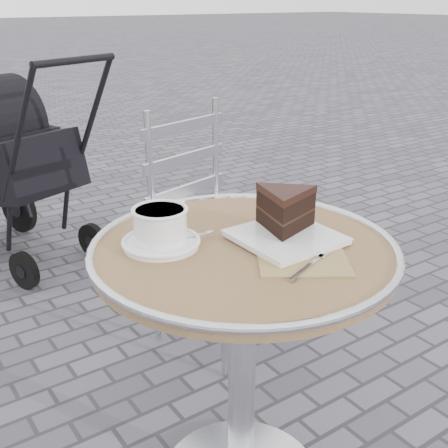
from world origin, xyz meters
TOP-DOWN VIEW (x-y plane):
  - cafe_table at (0.00, 0.00)m, footprint 0.72×0.72m
  - cappuccino_set at (-0.15, 0.11)m, footprint 0.21×0.18m
  - cake_plate_set at (0.11, -0.01)m, footprint 0.29×0.36m
  - bistro_chair at (0.34, 0.73)m, footprint 0.50×0.50m
  - baby_stroller at (-0.08, 1.91)m, footprint 0.77×1.09m

SIDE VIEW (x-z plane):
  - baby_stroller at x=-0.08m, z-range -0.05..0.99m
  - bistro_chair at x=0.34m, z-range 0.11..1.02m
  - cafe_table at x=0.00m, z-range 0.20..0.94m
  - cappuccino_set at x=-0.15m, z-range 0.73..0.82m
  - cake_plate_set at x=0.11m, z-range 0.73..0.84m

